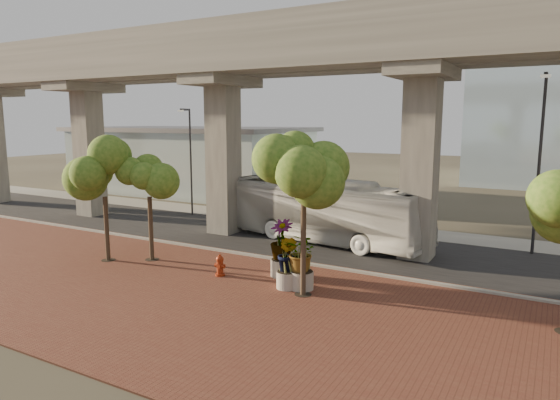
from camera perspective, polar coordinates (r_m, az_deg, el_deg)
The scene contains 17 objects.
ground at distance 26.93m, azimuth 1.68°, elevation -5.95°, with size 160.00×160.00×0.00m, color #383429.
brick_plaza at distance 20.48m, azimuth -8.91°, elevation -10.90°, with size 70.00×13.00×0.06m, color brown.
asphalt_road at distance 28.66m, azimuth 3.53°, elevation -4.99°, with size 90.00×8.00×0.04m, color black.
curb_strip at distance 25.21m, azimuth -0.44°, elevation -6.81°, with size 70.00×0.25×0.16m, color gray.
far_sidewalk at distance 33.57m, azimuth 7.61°, elevation -2.94°, with size 90.00×3.00×0.06m, color gray.
transit_viaduct at distance 27.79m, azimuth 3.68°, elevation 9.69°, with size 72.00×5.60×12.40m.
station_pavilion at distance 50.64m, azimuth -10.14°, elevation 4.70°, with size 23.00×13.00×6.30m.
transit_bus at distance 28.92m, azimuth 4.71°, elevation -1.29°, with size 3.01×12.84×3.58m, color silver.
fire_hydrant at distance 22.79m, azimuth -6.88°, elevation -7.44°, with size 0.49×0.44×0.98m.
planter_front at distance 20.66m, azimuth 2.53°, elevation -6.32°, with size 2.16×2.16×2.38m.
planter_right at distance 22.30m, azimuth 0.19°, elevation -4.84°, with size 2.41×2.41×2.58m.
planter_left at distance 20.77m, azimuth 0.85°, elevation -6.48°, with size 2.03×2.03×2.23m.
street_tree_far_west at distance 25.82m, azimuth -19.52°, elevation 2.81°, with size 3.88×3.88×6.12m.
street_tree_near_west at distance 25.32m, azimuth -14.77°, elevation 2.31°, with size 3.05×3.05×5.48m.
street_tree_near_east at distance 19.35m, azimuth 2.74°, elevation 2.84°, with size 3.77×3.77×6.57m.
streetlamp_west at distance 37.12m, azimuth -10.28°, elevation 5.18°, with size 0.38×1.13×7.77m.
streetlamp_east at distance 28.66m, azimuth 27.59°, elevation 4.87°, with size 0.46×1.34×9.25m.
Camera 1 is at (11.98, -23.07, 7.01)m, focal length 32.00 mm.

